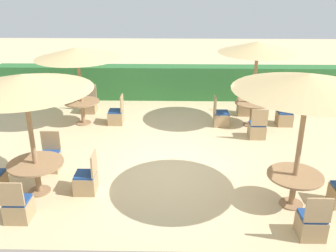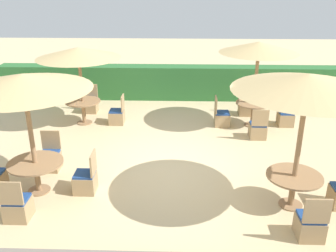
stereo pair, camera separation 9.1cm
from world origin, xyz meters
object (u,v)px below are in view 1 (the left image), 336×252
object	(u,v)px
round_table_back_right	(252,107)
round_table_front_left	(36,168)
round_table_back_left	(82,106)
patio_chair_back_right_west	(221,117)
patio_chair_front_right_south	(311,224)
patio_chair_back_right_north	(244,107)
parasol_back_left	(77,53)
parasol_front_left	(23,83)
patio_chair_back_left_east	(116,116)
patio_chair_back_right_east	(285,117)
patio_chair_front_left_north	(50,160)
patio_chair_front_left_east	(86,181)
patio_chair_back_right_south	(257,129)
patio_chair_front_left_south	(18,208)
parasol_back_right	(258,48)
parasol_front_right	(309,83)
patio_chair_back_left_north	(89,105)
round_table_front_right	(294,181)

from	to	relation	value
round_table_back_right	round_table_front_left	distance (m)	6.69
round_table_back_left	patio_chair_back_right_west	world-z (taller)	patio_chair_back_right_west
patio_chair_front_right_south	patio_chair_back_right_north	bearing A→B (deg)	91.14
round_table_back_right	parasol_back_left	bearing A→B (deg)	179.70
parasol_front_left	round_table_back_right	bearing A→B (deg)	36.97
parasol_back_left	patio_chair_back_left_east	distance (m)	2.24
patio_chair_back_right_east	patio_chair_back_right_north	bearing A→B (deg)	49.65
round_table_back_left	patio_chair_front_left_north	world-z (taller)	patio_chair_front_left_north
patio_chair_front_left_east	patio_chair_front_left_north	bearing A→B (deg)	48.29
patio_chair_back_left_east	parasol_front_left	world-z (taller)	parasol_front_left
patio_chair_front_left_north	patio_chair_front_left_east	xyz separation A→B (m)	(1.10, -0.98, 0.00)
patio_chair_back_right_north	round_table_front_left	size ratio (longest dim) A/B	0.80
parasol_back_left	parasol_front_left	size ratio (longest dim) A/B	0.94
parasol_back_left	patio_chair_back_right_east	world-z (taller)	parasol_back_left
patio_chair_back_left_east	patio_chair_back_right_south	distance (m)	4.35
patio_chair_front_left_south	round_table_back_left	bearing A→B (deg)	89.27
patio_chair_back_left_east	patio_chair_front_right_south	size ratio (longest dim) A/B	1.00
patio_chair_front_left_south	parasol_back_left	bearing A→B (deg)	89.27
patio_chair_back_right_north	patio_chair_back_right_east	xyz separation A→B (m)	(1.11, -0.94, 0.00)
patio_chair_front_right_south	parasol_front_left	bearing A→B (deg)	165.61
patio_chair_back_right_east	patio_chair_back_left_east	bearing A→B (deg)	90.08
round_table_back_left	patio_chair_back_left_east	xyz separation A→B (m)	(1.06, 0.00, -0.33)
patio_chair_front_right_south	patio_chair_back_right_south	size ratio (longest dim) A/B	1.00
patio_chair_back_left_east	patio_chair_back_right_south	bearing A→B (deg)	-103.46
patio_chair_back_right_east	patio_chair_front_left_north	size ratio (longest dim) A/B	1.00
parasol_back_right	parasol_front_left	xyz separation A→B (m)	(-5.34, -4.02, 0.03)
parasol_front_right	parasol_back_right	world-z (taller)	parasol_front_right
patio_chair_back_left_north	patio_chair_back_right_west	bearing A→B (deg)	165.76
patio_chair_back_left_east	round_table_front_right	bearing A→B (deg)	-136.00
patio_chair_front_left_north	patio_chair_front_left_south	world-z (taller)	same
patio_chair_back_left_east	patio_chair_back_right_west	size ratio (longest dim) A/B	1.00
round_table_back_left	patio_chair_back_left_north	world-z (taller)	patio_chair_back_left_north
patio_chair_back_left_east	round_table_front_left	world-z (taller)	patio_chair_back_left_east
patio_chair_front_right_south	patio_chair_back_right_east	bearing A→B (deg)	79.78
round_table_back_right	patio_chair_front_left_south	world-z (taller)	patio_chair_front_left_south
round_table_front_left	patio_chair_front_left_north	bearing A→B (deg)	93.20
round_table_back_left	patio_chair_back_right_north	bearing A→B (deg)	10.25
patio_chair_back_right_west	patio_chair_front_left_south	xyz separation A→B (m)	(-4.41, -4.99, 0.00)
patio_chair_back_right_south	patio_chair_front_left_south	distance (m)	6.71
patio_chair_back_left_east	round_table_front_right	size ratio (longest dim) A/B	0.84
patio_chair_back_right_south	patio_chair_back_right_east	size ratio (longest dim) A/B	1.00
parasol_front_right	parasol_back_left	bearing A→B (deg)	140.32
patio_chair_front_left_north	patio_chair_front_left_east	distance (m)	1.47
round_table_back_right	patio_chair_front_left_east	xyz separation A→B (m)	(-4.30, -3.99, -0.33)
patio_chair_back_right_south	round_table_back_right	bearing A→B (deg)	88.62
patio_chair_back_right_south	patio_chair_back_right_north	xyz separation A→B (m)	(-0.03, 1.96, 0.00)
patio_chair_front_right_south	patio_chair_back_right_south	bearing A→B (deg)	91.22
patio_chair_front_left_east	patio_chair_back_left_north	bearing A→B (deg)	11.59
patio_chair_back_right_west	parasol_front_left	bearing A→B (deg)	-47.65
parasol_front_right	patio_chair_front_right_south	world-z (taller)	parasol_front_right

